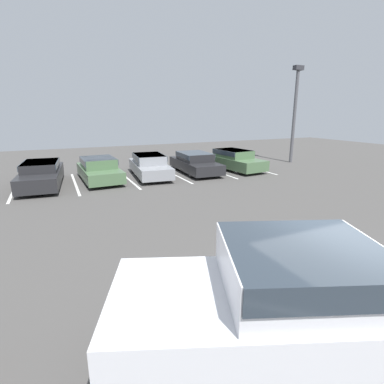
{
  "coord_description": "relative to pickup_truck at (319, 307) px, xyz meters",
  "views": [
    {
      "loc": [
        -4.3,
        -2.87,
        3.57
      ],
      "look_at": [
        -0.27,
        5.83,
        1.0
      ],
      "focal_mm": 28.0,
      "sensor_mm": 36.0,
      "label": 1
    }
  ],
  "objects": [
    {
      "name": "parked_sedan_e",
      "position": [
        7.25,
        13.55,
        -0.27
      ],
      "size": [
        2.19,
        4.67,
        1.26
      ],
      "rotation": [
        0.0,
        0.0,
        -1.47
      ],
      "color": "#4C6B47",
      "rests_on": "ground_plane"
    },
    {
      "name": "parked_sedan_b",
      "position": [
        -1.02,
        13.79,
        -0.28
      ],
      "size": [
        1.94,
        4.34,
        1.23
      ],
      "rotation": [
        0.0,
        0.0,
        -1.53
      ],
      "color": "#4C6B47",
      "rests_on": "ground_plane"
    },
    {
      "name": "stall_stripe_b",
      "position": [
        -2.29,
        13.63,
        -0.93
      ],
      "size": [
        0.12,
        5.3,
        0.01
      ],
      "primitive_type": "cube",
      "color": "white",
      "rests_on": "ground_plane"
    },
    {
      "name": "ground_plane",
      "position": [
        1.17,
        0.34,
        -0.94
      ],
      "size": [
        60.0,
        60.0,
        0.0
      ],
      "primitive_type": "plane",
      "color": "#4C4947"
    },
    {
      "name": "stall_stripe_f",
      "position": [
        8.68,
        13.63,
        -0.93
      ],
      "size": [
        0.12,
        5.3,
        0.01
      ],
      "primitive_type": "cube",
      "color": "white",
      "rests_on": "ground_plane"
    },
    {
      "name": "stall_stripe_e",
      "position": [
        5.93,
        13.63,
        -0.93
      ],
      "size": [
        0.12,
        5.3,
        0.01
      ],
      "primitive_type": "cube",
      "color": "white",
      "rests_on": "ground_plane"
    },
    {
      "name": "stall_stripe_d",
      "position": [
        3.19,
        13.63,
        -0.93
      ],
      "size": [
        0.12,
        5.3,
        0.01
      ],
      "primitive_type": "cube",
      "color": "white",
      "rests_on": "ground_plane"
    },
    {
      "name": "parked_sedan_d",
      "position": [
        4.58,
        13.67,
        -0.29
      ],
      "size": [
        1.99,
        4.6,
        1.21
      ],
      "rotation": [
        0.0,
        0.0,
        -1.62
      ],
      "color": "#232326",
      "rests_on": "ground_plane"
    },
    {
      "name": "parked_sedan_c",
      "position": [
        1.75,
        13.75,
        -0.27
      ],
      "size": [
        2.13,
        4.71,
        1.25
      ],
      "rotation": [
        0.0,
        0.0,
        -1.67
      ],
      "color": "gray",
      "rests_on": "ground_plane"
    },
    {
      "name": "pickup_truck",
      "position": [
        0.0,
        0.0,
        0.0
      ],
      "size": [
        6.08,
        3.99,
        1.88
      ],
      "rotation": [
        0.0,
        0.0,
        -0.38
      ],
      "color": "silver",
      "rests_on": "ground_plane"
    },
    {
      "name": "parked_sedan_a",
      "position": [
        -3.78,
        13.71,
        -0.29
      ],
      "size": [
        2.17,
        4.93,
        1.22
      ],
      "rotation": [
        0.0,
        0.0,
        -1.66
      ],
      "color": "#232326",
      "rests_on": "ground_plane"
    },
    {
      "name": "stall_stripe_a",
      "position": [
        -5.03,
        13.63,
        -0.93
      ],
      "size": [
        0.12,
        5.3,
        0.01
      ],
      "primitive_type": "cube",
      "color": "white",
      "rests_on": "ground_plane"
    },
    {
      "name": "light_post",
      "position": [
        12.61,
        14.21,
        2.87
      ],
      "size": [
        0.7,
        0.36,
        6.63
      ],
      "color": "#515156",
      "rests_on": "ground_plane"
    },
    {
      "name": "stall_stripe_c",
      "position": [
        0.45,
        13.63,
        -0.93
      ],
      "size": [
        0.12,
        5.3,
        0.01
      ],
      "primitive_type": "cube",
      "color": "white",
      "rests_on": "ground_plane"
    }
  ]
}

